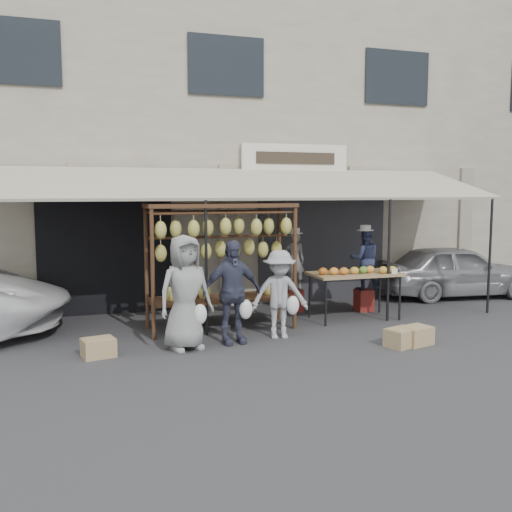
{
  "coord_description": "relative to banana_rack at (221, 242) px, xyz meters",
  "views": [
    {
      "loc": [
        -3.15,
        -8.15,
        2.44
      ],
      "look_at": [
        -0.04,
        1.4,
        1.3
      ],
      "focal_mm": 40.0,
      "sensor_mm": 36.0,
      "label": 1
    }
  ],
  "objects": [
    {
      "name": "ground_plane",
      "position": [
        0.65,
        -1.47,
        -1.57
      ],
      "size": [
        90.0,
        90.0,
        0.0
      ],
      "primitive_type": "plane",
      "color": "#2D2D30"
    },
    {
      "name": "shophouse",
      "position": [
        0.65,
        5.02,
        2.08
      ],
      "size": [
        24.0,
        6.15,
        7.3
      ],
      "color": "#B2A88F",
      "rests_on": "ground_plane"
    },
    {
      "name": "awning",
      "position": [
        0.66,
        0.81,
        1.01
      ],
      "size": [
        10.0,
        2.35,
        2.92
      ],
      "color": "#BCB69D",
      "rests_on": "ground_plane"
    },
    {
      "name": "banana_rack",
      "position": [
        0.0,
        0.0,
        0.0
      ],
      "size": [
        2.6,
        0.9,
        2.24
      ],
      "color": "#442818",
      "rests_on": "ground_plane"
    },
    {
      "name": "produce_table",
      "position": [
        2.62,
        -0.02,
        -0.69
      ],
      "size": [
        1.7,
        0.9,
        1.04
      ],
      "color": "#9C7F54",
      "rests_on": "ground_plane"
    },
    {
      "name": "vendor_left",
      "position": [
        1.8,
        1.06,
        -0.53
      ],
      "size": [
        0.47,
        0.35,
        1.19
      ],
      "primitive_type": "imported",
      "rotation": [
        0.0,
        0.0,
        2.99
      ],
      "color": "slate",
      "rests_on": "stool_left"
    },
    {
      "name": "vendor_right",
      "position": [
        3.17,
        0.63,
        -0.5
      ],
      "size": [
        0.72,
        0.63,
        1.24
      ],
      "primitive_type": "imported",
      "rotation": [
        0.0,
        0.0,
        2.83
      ],
      "color": "#262D4C",
      "rests_on": "stool_right"
    },
    {
      "name": "customer_left",
      "position": [
        -0.86,
        -1.07,
        -0.67
      ],
      "size": [
        0.99,
        0.78,
        1.79
      ],
      "primitive_type": "imported",
      "rotation": [
        0.0,
        0.0,
        0.26
      ],
      "color": "gray",
      "rests_on": "ground_plane"
    },
    {
      "name": "customer_mid",
      "position": [
        -0.08,
        -0.94,
        -0.73
      ],
      "size": [
        1.02,
        0.51,
        1.67
      ],
      "primitive_type": "imported",
      "rotation": [
        0.0,
        0.0,
        0.11
      ],
      "color": "#3A3C53",
      "rests_on": "ground_plane"
    },
    {
      "name": "customer_right",
      "position": [
        0.77,
        -0.87,
        -0.83
      ],
      "size": [
        1.03,
        0.7,
        1.48
      ],
      "primitive_type": "imported",
      "rotation": [
        0.0,
        0.0,
        -0.17
      ],
      "color": "#959598",
      "rests_on": "ground_plane"
    },
    {
      "name": "stool_left",
      "position": [
        1.8,
        1.06,
        -1.34
      ],
      "size": [
        0.37,
        0.37,
        0.44
      ],
      "primitive_type": "cube",
      "rotation": [
        0.0,
        0.0,
        0.2
      ],
      "color": "maroon",
      "rests_on": "ground_plane"
    },
    {
      "name": "stool_right",
      "position": [
        3.17,
        0.63,
        -1.34
      ],
      "size": [
        0.36,
        0.36,
        0.45
      ],
      "primitive_type": "cube",
      "rotation": [
        0.0,
        0.0,
        -0.15
      ],
      "color": "maroon",
      "rests_on": "ground_plane"
    },
    {
      "name": "crate_near_a",
      "position": [
        2.42,
        -1.97,
        -1.42
      ],
      "size": [
        0.57,
        0.5,
        0.29
      ],
      "primitive_type": "cube",
      "rotation": [
        0.0,
        0.0,
        0.34
      ],
      "color": "tan",
      "rests_on": "ground_plane"
    },
    {
      "name": "crate_near_b",
      "position": [
        2.69,
        -1.94,
        -1.42
      ],
      "size": [
        0.57,
        0.49,
        0.29
      ],
      "primitive_type": "cube",
      "rotation": [
        0.0,
        0.0,
        0.28
      ],
      "color": "tan",
      "rests_on": "ground_plane"
    },
    {
      "name": "crate_far",
      "position": [
        -2.17,
        -1.08,
        -1.43
      ],
      "size": [
        0.53,
        0.44,
        0.28
      ],
      "primitive_type": "cube",
      "rotation": [
        0.0,
        0.0,
        0.22
      ],
      "color": "tan",
      "rests_on": "ground_plane"
    },
    {
      "name": "sedan",
      "position": [
        5.96,
        1.38,
        -0.95
      ],
      "size": [
        3.75,
        1.86,
        1.23
      ],
      "primitive_type": "imported",
      "rotation": [
        0.0,
        0.0,
        1.46
      ],
      "color": "gray",
      "rests_on": "ground_plane"
    }
  ]
}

